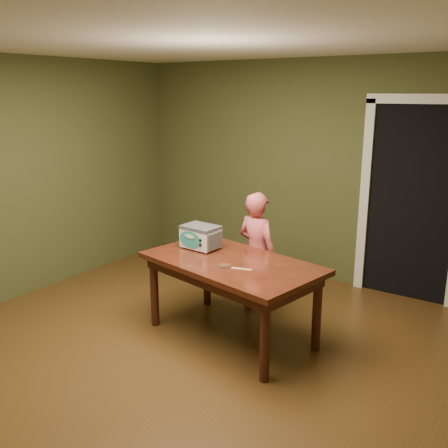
# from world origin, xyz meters

# --- Properties ---
(floor) EXTENTS (5.00, 5.00, 0.00)m
(floor) POSITION_xyz_m (0.00, 0.00, 0.00)
(floor) COLOR #523517
(floor) RESTS_ON ground
(room_shell) EXTENTS (4.52, 5.02, 2.61)m
(room_shell) POSITION_xyz_m (0.00, 0.00, 1.71)
(room_shell) COLOR #454E29
(room_shell) RESTS_ON ground
(doorway) EXTENTS (1.10, 0.66, 2.25)m
(doorway) POSITION_xyz_m (1.30, 2.78, 1.06)
(doorway) COLOR black
(doorway) RESTS_ON ground
(dining_table) EXTENTS (1.74, 1.18, 0.75)m
(dining_table) POSITION_xyz_m (0.24, 0.60, 0.65)
(dining_table) COLOR #39140D
(dining_table) RESTS_ON floor
(toy_oven) EXTENTS (0.38, 0.27, 0.23)m
(toy_oven) POSITION_xyz_m (-0.21, 0.74, 0.87)
(toy_oven) COLOR #4C4F54
(toy_oven) RESTS_ON dining_table
(baking_pan) EXTENTS (0.10, 0.10, 0.02)m
(baking_pan) POSITION_xyz_m (0.28, 0.42, 0.76)
(baking_pan) COLOR silver
(baking_pan) RESTS_ON dining_table
(spatula) EXTENTS (0.18, 0.08, 0.01)m
(spatula) POSITION_xyz_m (0.44, 0.46, 0.75)
(spatula) COLOR #FFD06E
(spatula) RESTS_ON dining_table
(child) EXTENTS (0.51, 0.38, 1.27)m
(child) POSITION_xyz_m (0.14, 1.22, 0.63)
(child) COLOR #D05557
(child) RESTS_ON floor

